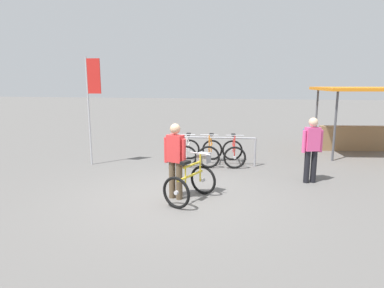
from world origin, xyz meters
name	(u,v)px	position (x,y,z in m)	size (l,w,h in m)	color
ground_plane	(176,196)	(0.00, 0.00, 0.00)	(80.00, 80.00, 0.00)	#605E5B
bike_rack_rail	(214,145)	(0.51, 2.83, 0.64)	(2.50, 0.25, 0.88)	#99999E
racked_bike_white	(188,152)	(-0.31, 2.95, 0.37)	(0.75, 1.16, 0.97)	black
racked_bike_orange	(211,152)	(0.39, 3.01, 0.37)	(0.67, 1.10, 0.97)	black
racked_bike_red	(233,153)	(1.09, 3.06, 0.37)	(0.79, 1.17, 0.97)	black
featured_bicycle	(193,180)	(0.40, -0.15, 0.45)	(1.03, 1.26, 0.97)	black
person_with_featured_bike	(175,158)	(0.02, -0.14, 0.91)	(0.51, 0.30, 1.64)	brown
pedestrian_with_backpack	(311,146)	(3.07, 1.58, 0.94)	(0.51, 0.41, 1.64)	black
market_stall	(360,114)	(5.31, 5.50, 1.39)	(3.39, 2.70, 2.30)	#4C4C51
banner_flag	(92,91)	(-3.03, 2.27, 2.23)	(0.45, 0.05, 3.20)	#B2B2B7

